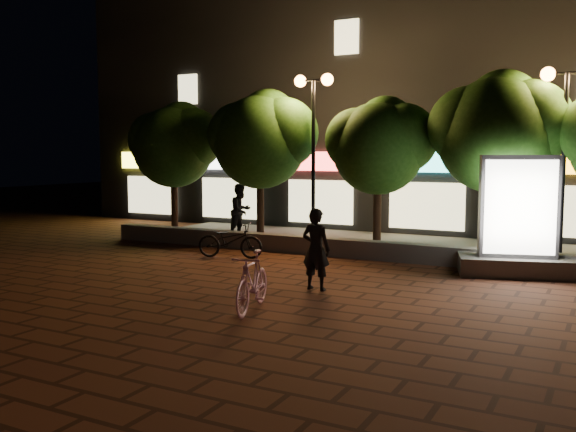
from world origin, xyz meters
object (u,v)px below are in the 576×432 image
Objects in this scene: tree_right at (499,128)px; rider at (316,249)px; tree_far_left at (176,142)px; street_lamp_left at (314,116)px; street_lamp_right at (566,113)px; ad_kiosk at (517,227)px; scooter_parked at (230,241)px; tree_left at (262,136)px; scooter_pink at (252,282)px; pedestrian at (241,211)px; tree_mid at (381,142)px.

rider is (-2.70, -5.68, -2.69)m from tree_right.
street_lamp_left reaches higher than tree_far_left.
street_lamp_right is 3.33m from ad_kiosk.
rider is (-4.34, -5.41, -3.02)m from street_lamp_right.
tree_left is at bearing -0.20° from scooter_parked.
pedestrian is at bearing 109.90° from scooter_pink.
tree_right is 7.87m from scooter_parked.
scooter_parked is at bearing -142.12° from pedestrian.
tree_right reaches higher than pedestrian.
tree_far_left reaches higher than scooter_parked.
scooter_pink is (2.39, -7.57, -3.48)m from street_lamp_left.
street_lamp_right is 2.76× the size of pedestrian.
tree_left is 1.09× the size of tree_mid.
tree_far_left is 0.95× the size of tree_left.
pedestrian is (-9.90, 0.43, -2.91)m from street_lamp_right.
tree_far_left is 11.98m from ad_kiosk.
tree_right is 2.81× the size of pedestrian.
tree_right reaches higher than tree_far_left.
rider is (4.60, -5.68, -2.57)m from tree_left.
scooter_pink is (4.33, -7.83, -2.90)m from tree_left.
street_lamp_right is at bearing -1.68° from tree_left.
tree_right is 1.75× the size of ad_kiosk.
scooter_parked is at bearing -154.45° from tree_right.
tree_left is 1.69× the size of ad_kiosk.
tree_far_left reaches higher than ad_kiosk.
ad_kiosk is at bearing -115.81° from street_lamp_right.
street_lamp_left is (5.45, -0.26, 0.74)m from tree_far_left.
tree_far_left is 12.47m from street_lamp_right.
street_lamp_left reaches higher than tree_mid.
tree_mid is 2.22m from street_lamp_left.
scooter_pink is at bearing -110.76° from tree_right.
street_lamp_left is 4.70m from scooter_parked.
tree_mid is 5.43m from pedestrian.
ad_kiosk is at bearing -67.30° from tree_right.
tree_far_left is 11.41m from scooter_pink.
tree_left is at bearing 0.00° from tree_far_left.
pedestrian reaches higher than scooter_parked.
street_lamp_right reaches higher than tree_mid.
scooter_parked is (-6.53, -3.12, -3.08)m from tree_right.
street_lamp_left reaches higher than pedestrian.
tree_right is at bearing 170.90° from street_lamp_right.
street_lamp_right reaches higher than tree_left.
street_lamp_left is (-5.36, -0.26, 0.46)m from tree_right.
scooter_pink is (7.83, -7.83, -2.74)m from tree_far_left.
street_lamp_right is at bearing 0.00° from street_lamp_left.
pedestrian is (-0.95, 0.17, -2.46)m from tree_left.
tree_right is 2.77× the size of scooter_pink.
tree_right is 0.98× the size of street_lamp_left.
tree_right is at bearing -113.01° from rider.
pedestrian is at bearing 178.83° from tree_right.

